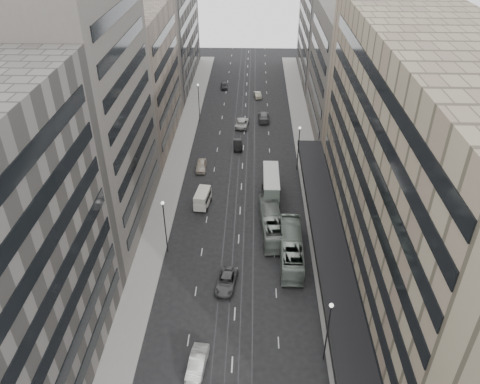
# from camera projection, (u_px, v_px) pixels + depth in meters

# --- Properties ---
(ground) EXTENTS (220.00, 220.00, 0.00)m
(ground) POSITION_uv_depth(u_px,v_px,m) (234.00, 320.00, 54.24)
(ground) COLOR black
(ground) RESTS_ON ground
(sidewalk_right) EXTENTS (4.00, 125.00, 0.15)m
(sidewalk_right) POSITION_uv_depth(u_px,v_px,m) (308.00, 162.00, 85.28)
(sidewalk_right) COLOR gray
(sidewalk_right) RESTS_ON ground
(sidewalk_left) EXTENTS (4.00, 125.00, 0.15)m
(sidewalk_left) POSITION_uv_depth(u_px,v_px,m) (178.00, 160.00, 85.90)
(sidewalk_left) COLOR gray
(sidewalk_left) RESTS_ON ground
(department_store) EXTENTS (19.20, 60.00, 30.00)m
(department_store) POSITION_uv_depth(u_px,v_px,m) (428.00, 178.00, 52.22)
(department_store) COLOR gray
(department_store) RESTS_ON ground
(building_right_mid) EXTENTS (15.00, 28.00, 24.00)m
(building_right_mid) POSITION_uv_depth(u_px,v_px,m) (355.00, 73.00, 90.66)
(building_right_mid) COLOR #534D47
(building_right_mid) RESTS_ON ground
(building_right_far) EXTENTS (15.00, 32.00, 28.00)m
(building_right_far) POSITION_uv_depth(u_px,v_px,m) (335.00, 24.00, 114.68)
(building_right_far) COLOR #635E59
(building_right_far) RESTS_ON ground
(building_left_b) EXTENTS (15.00, 26.00, 34.00)m
(building_left_b) POSITION_uv_depth(u_px,v_px,m) (76.00, 116.00, 61.41)
(building_left_b) COLOR #534D47
(building_left_b) RESTS_ON ground
(building_left_c) EXTENTS (15.00, 28.00, 25.00)m
(building_left_c) POSITION_uv_depth(u_px,v_px,m) (128.00, 78.00, 86.47)
(building_left_c) COLOR gray
(building_left_c) RESTS_ON ground
(building_left_d) EXTENTS (15.00, 38.00, 28.00)m
(building_left_d) POSITION_uv_depth(u_px,v_px,m) (159.00, 26.00, 113.27)
(building_left_d) COLOR #635E59
(building_left_d) RESTS_ON ground
(lamp_right_near) EXTENTS (0.44, 0.44, 8.32)m
(lamp_right_near) POSITION_uv_depth(u_px,v_px,m) (328.00, 326.00, 46.96)
(lamp_right_near) COLOR #262628
(lamp_right_near) RESTS_ON ground
(lamp_right_far) EXTENTS (0.44, 0.44, 8.32)m
(lamp_right_far) POSITION_uv_depth(u_px,v_px,m) (299.00, 143.00, 80.45)
(lamp_right_far) COLOR #262628
(lamp_right_far) RESTS_ON ground
(lamp_left_near) EXTENTS (0.44, 0.44, 8.32)m
(lamp_left_near) POSITION_uv_depth(u_px,v_px,m) (165.00, 221.00, 61.69)
(lamp_left_near) COLOR #262628
(lamp_left_near) RESTS_ON ground
(lamp_left_far) EXTENTS (0.44, 0.44, 8.32)m
(lamp_left_far) POSITION_uv_depth(u_px,v_px,m) (199.00, 98.00, 97.68)
(lamp_left_far) COLOR #262628
(lamp_left_far) RESTS_ON ground
(bus_near) EXTENTS (3.15, 12.30, 3.41)m
(bus_near) POSITION_uv_depth(u_px,v_px,m) (291.00, 248.00, 62.52)
(bus_near) COLOR gray
(bus_near) RESTS_ON ground
(bus_far) EXTENTS (3.57, 11.90, 3.27)m
(bus_far) POSITION_uv_depth(u_px,v_px,m) (271.00, 222.00, 67.38)
(bus_far) COLOR gray
(bus_far) RESTS_ON ground
(double_decker) EXTENTS (2.69, 8.69, 4.75)m
(double_decker) POSITION_uv_depth(u_px,v_px,m) (271.00, 186.00, 73.76)
(double_decker) COLOR slate
(double_decker) RESTS_ON ground
(panel_van) EXTENTS (2.57, 4.49, 2.69)m
(panel_van) POSITION_uv_depth(u_px,v_px,m) (203.00, 198.00, 72.91)
(panel_van) COLOR silver
(panel_van) RESTS_ON ground
(sedan_1) EXTENTS (2.18, 4.89, 1.56)m
(sedan_1) POSITION_uv_depth(u_px,v_px,m) (197.00, 363.00, 48.47)
(sedan_1) COLOR #B4B3AF
(sedan_1) RESTS_ON ground
(sedan_2) EXTENTS (3.04, 5.38, 1.42)m
(sedan_2) POSITION_uv_depth(u_px,v_px,m) (226.00, 281.00, 58.59)
(sedan_2) COLOR #4E4E51
(sedan_2) RESTS_ON ground
(sedan_4) EXTENTS (1.88, 4.52, 1.53)m
(sedan_4) POSITION_uv_depth(u_px,v_px,m) (201.00, 166.00, 82.86)
(sedan_4) COLOR beige
(sedan_4) RESTS_ON ground
(sedan_5) EXTENTS (1.93, 4.51, 1.45)m
(sedan_5) POSITION_uv_depth(u_px,v_px,m) (238.00, 145.00, 89.73)
(sedan_5) COLOR black
(sedan_5) RESTS_ON ground
(sedan_6) EXTENTS (3.01, 5.77, 1.55)m
(sedan_6) POSITION_uv_depth(u_px,v_px,m) (242.00, 123.00, 97.95)
(sedan_6) COLOR beige
(sedan_6) RESTS_ON ground
(sedan_7) EXTENTS (2.39, 5.75, 1.66)m
(sedan_7) POSITION_uv_depth(u_px,v_px,m) (264.00, 117.00, 100.44)
(sedan_7) COLOR #545456
(sedan_7) RESTS_ON ground
(sedan_8) EXTENTS (1.99, 4.19, 1.38)m
(sedan_8) POSITION_uv_depth(u_px,v_px,m) (224.00, 85.00, 116.63)
(sedan_8) COLOR #2A2A2D
(sedan_8) RESTS_ON ground
(sedan_9) EXTENTS (1.98, 4.27, 1.35)m
(sedan_9) POSITION_uv_depth(u_px,v_px,m) (258.00, 95.00, 111.54)
(sedan_9) COLOR beige
(sedan_9) RESTS_ON ground
(pedestrian) EXTENTS (0.79, 0.63, 1.89)m
(pedestrian) POSITION_uv_depth(u_px,v_px,m) (340.00, 372.00, 47.22)
(pedestrian) COLOR black
(pedestrian) RESTS_ON sidewalk_right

